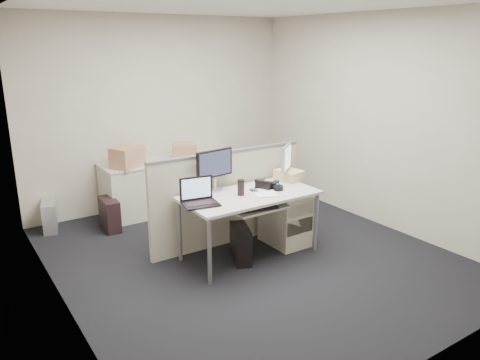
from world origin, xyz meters
TOP-DOWN VIEW (x-y plane):
  - floor at (0.00, 0.00)m, footprint 4.00×4.50m
  - ceiling at (0.00, 0.00)m, footprint 4.00×4.50m
  - wall_back at (0.00, 2.25)m, footprint 4.00×0.02m
  - wall_front at (0.00, -2.25)m, footprint 4.00×0.02m
  - wall_left at (-2.00, 0.00)m, footprint 0.02×4.50m
  - wall_right at (2.00, 0.00)m, footprint 0.02×4.50m
  - desk at (0.00, 0.00)m, footprint 1.50×0.75m
  - keyboard_tray at (0.00, -0.18)m, footprint 0.62×0.32m
  - drawer_pedestal at (0.55, 0.05)m, footprint 0.40×0.55m
  - cubicle_partition at (0.00, 0.45)m, footprint 2.00×0.06m
  - back_counter at (0.00, 1.93)m, footprint 2.00×0.60m
  - monitor_main at (-0.25, 0.32)m, footprint 0.49×0.24m
  - monitor_small at (0.65, 0.18)m, footprint 0.38×0.35m
  - laptop at (-0.62, -0.02)m, footprint 0.39×0.32m
  - trackball at (0.35, -0.05)m, footprint 0.16×0.16m
  - desk_phone at (0.30, 0.08)m, footprint 0.29×0.26m
  - paper_stack at (0.15, -0.08)m, footprint 0.33×0.37m
  - sticky_pad at (0.18, -0.18)m, footprint 0.10×0.10m
  - travel_mug at (-0.10, 0.02)m, footprint 0.10×0.10m
  - banana at (0.28, 0.09)m, footprint 0.16×0.14m
  - cellphone at (0.10, 0.05)m, footprint 0.07×0.12m
  - manila_folders at (0.72, 0.20)m, footprint 0.28×0.34m
  - keyboard at (-0.05, -0.22)m, footprint 0.45×0.24m
  - pc_tower_desk at (-0.15, -0.05)m, footprint 0.31×0.45m
  - pc_tower_spare_dark at (-1.05, 1.63)m, footprint 0.20×0.45m
  - pc_tower_spare_silver at (-1.70, 2.03)m, footprint 0.26×0.43m
  - cardboard_box_left at (-0.70, 1.81)m, footprint 0.48×0.44m
  - cardboard_box_right at (0.14, 1.81)m, footprint 0.40×0.37m
  - red_binder at (-0.55, 2.03)m, footprint 0.17×0.27m

SIDE VIEW (x-z plane):
  - floor at x=0.00m, z-range -0.01..0.00m
  - pc_tower_spare_silver at x=-1.70m, z-range 0.00..0.38m
  - pc_tower_desk at x=-0.15m, z-range 0.00..0.39m
  - pc_tower_spare_dark at x=-1.05m, z-range 0.00..0.41m
  - drawer_pedestal at x=0.55m, z-range 0.00..0.65m
  - back_counter at x=0.00m, z-range 0.00..0.72m
  - cubicle_partition at x=0.00m, z-range 0.00..1.10m
  - keyboard_tray at x=0.00m, z-range 0.61..0.63m
  - keyboard at x=-0.05m, z-range 0.63..0.65m
  - desk at x=0.00m, z-range 0.30..1.03m
  - sticky_pad at x=0.18m, z-range 0.73..0.74m
  - paper_stack at x=0.15m, z-range 0.73..0.74m
  - cellphone at x=0.10m, z-range 0.73..0.74m
  - banana at x=0.28m, z-range 0.73..0.77m
  - trackball at x=0.35m, z-range 0.73..0.78m
  - desk_phone at x=0.30m, z-range 0.73..0.80m
  - manila_folders at x=0.72m, z-range 0.73..0.85m
  - travel_mug at x=-0.10m, z-range 0.73..0.89m
  - cardboard_box_right at x=0.14m, z-range 0.72..0.96m
  - red_binder at x=-0.55m, z-range 0.72..0.97m
  - laptop at x=-0.62m, z-range 0.73..1.00m
  - cardboard_box_left at x=-0.70m, z-range 0.72..1.01m
  - monitor_small at x=0.65m, z-range 0.73..1.15m
  - monitor_main at x=-0.25m, z-range 0.73..1.20m
  - wall_back at x=0.00m, z-range 0.00..2.70m
  - wall_front at x=0.00m, z-range 0.00..2.70m
  - wall_left at x=-2.00m, z-range 0.00..2.70m
  - wall_right at x=2.00m, z-range 0.00..2.70m
  - ceiling at x=0.00m, z-range 2.70..2.71m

